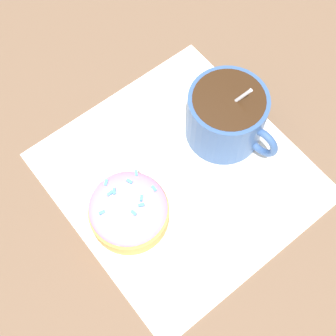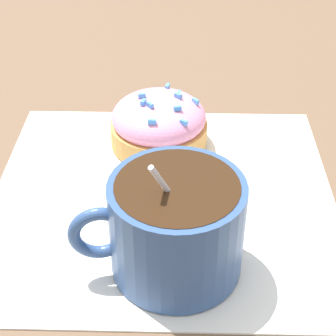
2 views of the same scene
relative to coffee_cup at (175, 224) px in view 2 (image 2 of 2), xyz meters
name	(u,v)px [view 2 (image 2 of 2)]	position (x,y,z in m)	size (l,w,h in m)	color
ground_plane	(163,198)	(0.08, 0.01, -0.04)	(3.00, 3.00, 0.00)	brown
paper_napkin	(163,197)	(0.08, 0.01, -0.04)	(0.28, 0.29, 0.00)	white
coffee_cup	(175,224)	(0.00, 0.00, 0.00)	(0.09, 0.12, 0.10)	#335184
frosted_pastry	(159,123)	(0.16, 0.02, -0.02)	(0.09, 0.09, 0.05)	#D19347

